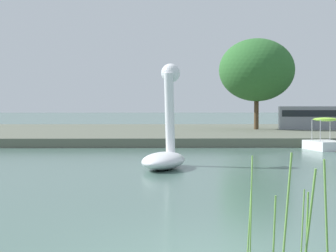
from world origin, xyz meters
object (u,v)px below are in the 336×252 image
(pedal_boat_lime, at_px, (325,141))
(tree_sapling_by_fence, at_px, (257,70))
(swan_boat, at_px, (165,143))
(parked_van, at_px, (310,117))

(pedal_boat_lime, height_order, tree_sapling_by_fence, tree_sapling_by_fence)
(pedal_boat_lime, bearing_deg, tree_sapling_by_fence, 94.09)
(swan_boat, relative_size, parked_van, 0.77)
(pedal_boat_lime, distance_m, tree_sapling_by_fence, 14.66)
(tree_sapling_by_fence, xyz_separation_m, parked_van, (4.03, -0.14, -3.52))
(swan_boat, bearing_deg, tree_sapling_by_fence, 72.03)
(swan_boat, xyz_separation_m, parked_van, (11.21, 22.01, 0.55))
(pedal_boat_lime, distance_m, parked_van, 14.13)
(pedal_boat_lime, relative_size, parked_van, 0.52)
(swan_boat, bearing_deg, pedal_boat_lime, 45.21)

